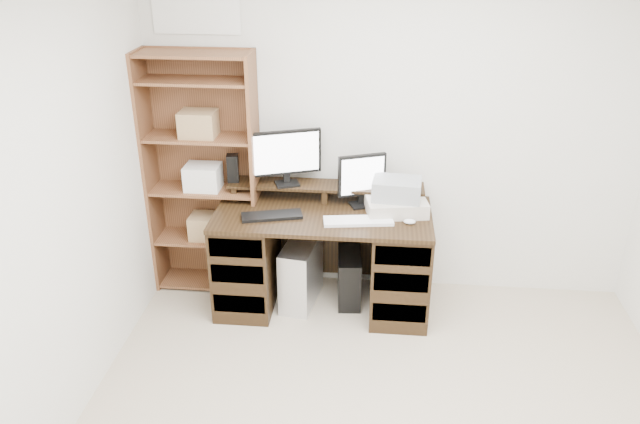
# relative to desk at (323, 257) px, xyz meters

# --- Properties ---
(room) EXTENTS (3.54, 4.04, 2.54)m
(room) POSITION_rel_desk_xyz_m (0.46, -1.64, 0.86)
(room) COLOR #BDAC92
(room) RESTS_ON ground
(desk) EXTENTS (1.50, 0.70, 0.75)m
(desk) POSITION_rel_desk_xyz_m (0.00, 0.00, 0.00)
(desk) COLOR black
(desk) RESTS_ON ground
(riser_shelf) EXTENTS (1.40, 0.22, 0.12)m
(riser_shelf) POSITION_rel_desk_xyz_m (-0.00, 0.21, 0.45)
(riser_shelf) COLOR black
(riser_shelf) RESTS_ON desk
(monitor_wide) EXTENTS (0.48, 0.21, 0.40)m
(monitor_wide) POSITION_rel_desk_xyz_m (-0.28, 0.19, 0.70)
(monitor_wide) COLOR black
(monitor_wide) RESTS_ON riser_shelf
(monitor_small) EXTENTS (0.33, 0.18, 0.38)m
(monitor_small) POSITION_rel_desk_xyz_m (0.26, 0.14, 0.57)
(monitor_small) COLOR black
(monitor_small) RESTS_ON desk
(speaker) EXTENTS (0.09, 0.09, 0.20)m
(speaker) POSITION_rel_desk_xyz_m (-0.67, 0.20, 0.58)
(speaker) COLOR black
(speaker) RESTS_ON riser_shelf
(keyboard_black) EXTENTS (0.43, 0.24, 0.02)m
(keyboard_black) POSITION_rel_desk_xyz_m (-0.34, -0.12, 0.37)
(keyboard_black) COLOR black
(keyboard_black) RESTS_ON desk
(keyboard_white) EXTENTS (0.48, 0.21, 0.02)m
(keyboard_white) POSITION_rel_desk_xyz_m (0.25, -0.14, 0.37)
(keyboard_white) COLOR white
(keyboard_white) RESTS_ON desk
(mouse) EXTENTS (0.09, 0.07, 0.03)m
(mouse) POSITION_rel_desk_xyz_m (0.59, -0.13, 0.38)
(mouse) COLOR silver
(mouse) RESTS_ON desk
(printer) EXTENTS (0.45, 0.37, 0.10)m
(printer) POSITION_rel_desk_xyz_m (0.50, 0.05, 0.41)
(printer) COLOR beige
(printer) RESTS_ON desk
(basket) EXTENTS (0.34, 0.26, 0.14)m
(basket) POSITION_rel_desk_xyz_m (0.50, 0.05, 0.53)
(basket) COLOR #91969B
(basket) RESTS_ON printer
(tower_silver) EXTENTS (0.28, 0.51, 0.48)m
(tower_silver) POSITION_rel_desk_xyz_m (-0.16, 0.02, -0.15)
(tower_silver) COLOR silver
(tower_silver) RESTS_ON ground
(tower_black) EXTENTS (0.19, 0.39, 0.38)m
(tower_black) POSITION_rel_desk_xyz_m (0.19, 0.07, -0.20)
(tower_black) COLOR black
(tower_black) RESTS_ON ground
(bookshelf) EXTENTS (0.80, 0.30, 1.80)m
(bookshelf) POSITION_rel_desk_xyz_m (-0.89, 0.21, 0.53)
(bookshelf) COLOR brown
(bookshelf) RESTS_ON ground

